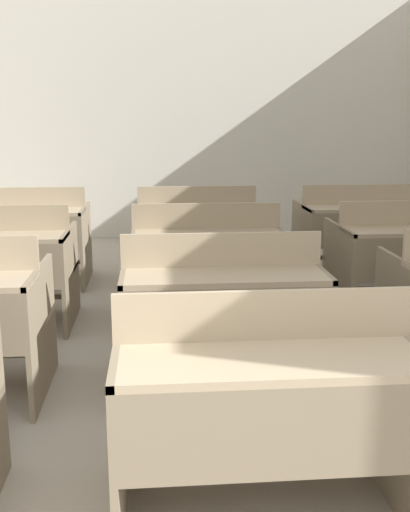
{
  "coord_description": "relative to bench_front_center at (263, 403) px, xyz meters",
  "views": [
    {
      "loc": [
        -0.16,
        -0.62,
        1.51
      ],
      "look_at": [
        0.11,
        2.58,
        0.78
      ],
      "focal_mm": 42.0,
      "sensor_mm": 36.0,
      "label": 1
    }
  ],
  "objects": [
    {
      "name": "bench_back_center",
      "position": [
        0.0,
        3.48,
        0.0
      ],
      "size": [
        1.1,
        0.76,
        0.91
      ],
      "color": "#7E6F58",
      "rests_on": "ground_plane"
    },
    {
      "name": "bench_back_right",
      "position": [
        1.56,
        3.49,
        0.0
      ],
      "size": [
        1.1,
        0.76,
        0.91
      ],
      "color": "#81725B",
      "rests_on": "ground_plane"
    },
    {
      "name": "wall_back",
      "position": [
        -0.23,
        5.76,
        1.09
      ],
      "size": [
        6.68,
        0.06,
        3.12
      ],
      "color": "beige",
      "rests_on": "ground_plane"
    },
    {
      "name": "bench_third_right",
      "position": [
        1.56,
        2.33,
        0.0
      ],
      "size": [
        1.1,
        0.76,
        0.91
      ],
      "color": "#7C6D56",
      "rests_on": "ground_plane"
    },
    {
      "name": "bench_front_center",
      "position": [
        0.0,
        0.0,
        0.0
      ],
      "size": [
        1.1,
        0.76,
        0.91
      ],
      "color": "#81725B",
      "rests_on": "ground_plane"
    },
    {
      "name": "bench_third_center",
      "position": [
        -0.01,
        2.32,
        0.0
      ],
      "size": [
        1.1,
        0.76,
        0.91
      ],
      "color": "#7A6A53",
      "rests_on": "ground_plane"
    },
    {
      "name": "bench_back_left",
      "position": [
        -1.58,
        3.51,
        0.0
      ],
      "size": [
        1.1,
        0.76,
        0.91
      ],
      "color": "gray",
      "rests_on": "ground_plane"
    },
    {
      "name": "bench_second_center",
      "position": [
        -0.03,
        1.13,
        0.0
      ],
      "size": [
        1.1,
        0.76,
        0.91
      ],
      "color": "#7F7059",
      "rests_on": "ground_plane"
    }
  ]
}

